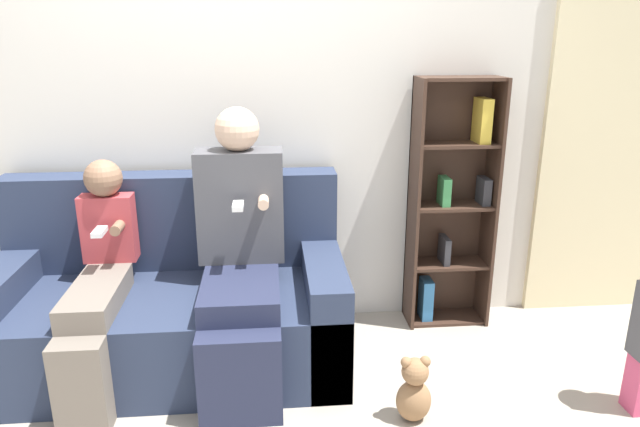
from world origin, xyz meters
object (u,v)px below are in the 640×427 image
(bookshelf, at_px, (451,204))
(teddy_bear, at_px, (414,391))
(adult_seated, at_px, (240,244))
(couch, at_px, (171,306))
(child_seated, at_px, (97,280))

(bookshelf, xyz_separation_m, teddy_bear, (-0.42, -0.93, -0.56))
(adult_seated, height_order, teddy_bear, adult_seated)
(couch, bearing_deg, adult_seated, -16.01)
(adult_seated, height_order, child_seated, adult_seated)
(couch, height_order, teddy_bear, couch)
(adult_seated, xyz_separation_m, child_seated, (-0.66, -0.06, -0.13))
(child_seated, bearing_deg, adult_seated, 4.92)
(child_seated, bearing_deg, bookshelf, 15.08)
(couch, distance_m, adult_seated, 0.53)
(adult_seated, distance_m, bookshelf, 1.25)
(couch, height_order, adult_seated, adult_seated)
(couch, xyz_separation_m, adult_seated, (0.37, -0.11, 0.36))
(couch, bearing_deg, bookshelf, 12.12)
(adult_seated, bearing_deg, child_seated, -175.08)
(bookshelf, bearing_deg, adult_seated, -159.53)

